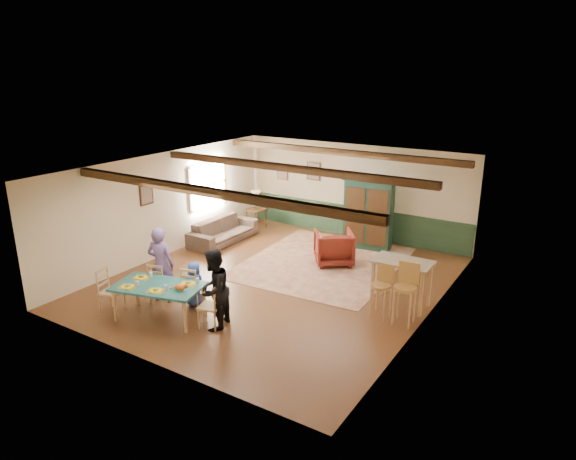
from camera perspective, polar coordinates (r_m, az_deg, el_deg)
The scene contains 35 objects.
floor at distance 12.01m, azimuth -1.20°, elevation -5.72°, with size 8.00×8.00×0.00m, color #4B2915.
wall_back at distance 14.92m, azimuth 7.25°, elevation 4.32°, with size 7.00×0.02×2.70m, color beige.
wall_left at distance 13.70m, azimuth -13.58°, elevation 2.75°, with size 0.02×8.00×2.70m, color beige.
wall_right at distance 10.14m, azimuth 15.55°, elevation -2.71°, with size 0.02×8.00×2.70m, color beige.
ceiling at distance 11.21m, azimuth -1.28°, elevation 7.05°, with size 7.00×8.00×0.02m, color white.
wainscot_back at distance 15.13m, azimuth 7.08°, elevation 0.99°, with size 6.95×0.03×0.90m, color #203B25.
ceiling_beam_front at distance 9.43m, azimuth -9.00°, elevation 4.22°, with size 6.95×0.16×0.16m, color black.
ceiling_beam_mid at distance 11.55m, azimuth -0.18°, elevation 6.92°, with size 6.95×0.16×0.16m, color black.
ceiling_beam_back at distance 13.79m, azimuth 5.66°, elevation 8.61°, with size 6.95×0.16×0.16m, color black.
window_left at distance 14.83m, azimuth -8.90°, elevation 4.96°, with size 0.06×1.60×1.30m, color white, non-canonical shape.
picture_left_wall at distance 13.19m, azimuth -15.46°, elevation 3.82°, with size 0.04×0.42×0.52m, color tan, non-canonical shape.
picture_back_a at distance 15.37m, azimuth 2.85°, elevation 6.56°, with size 0.45×0.04×0.55m, color tan, non-canonical shape.
picture_back_b at distance 15.96m, azimuth -0.62°, elevation 6.45°, with size 0.38×0.04×0.48m, color tan, non-canonical shape.
dining_table at distance 10.49m, azimuth -14.08°, elevation -7.79°, with size 1.71×0.95×0.71m, color #1C5855, non-canonical shape.
dining_chair_far_left at distance 11.16m, azimuth -14.00°, elevation -5.64°, with size 0.40×0.42×0.90m, color tan, non-canonical shape.
dining_chair_far_right at distance 10.81m, azimuth -10.52°, elevation -6.19°, with size 0.40×0.42×0.90m, color tan, non-canonical shape.
dining_chair_end_left at distance 11.02m, azimuth -19.02°, elevation -6.41°, with size 0.40×0.42×0.90m, color tan, non-canonical shape.
dining_chair_end_right at distance 9.95m, azimuth -8.66°, elevation -8.26°, with size 0.40×0.42×0.90m, color tan, non-canonical shape.
person_man at distance 11.08m, azimuth -13.94°, elevation -3.74°, with size 0.60×0.39×1.64m, color slate.
person_woman at distance 9.77m, azimuth -8.25°, elevation -6.59°, with size 0.76×0.59×1.57m, color black.
person_child at distance 10.86m, azimuth -10.34°, elevation -5.91°, with size 0.47×0.30×0.96m, color #2A49A9.
cat at distance 9.98m, azimuth -11.96°, elevation -6.18°, with size 0.34×0.13×0.17m, color orange, non-canonical shape.
place_setting_near_left at distance 10.41m, azimuth -17.40°, elevation -5.79°, with size 0.38×0.29×0.11m, color yellow, non-canonical shape.
place_setting_near_center at distance 10.09m, azimuth -14.48°, elevation -6.30°, with size 0.38×0.29×0.11m, color yellow, non-canonical shape.
place_setting_far_left at distance 10.77m, azimuth -15.99°, elevation -4.86°, with size 0.38×0.29×0.11m, color yellow, non-canonical shape.
place_setting_far_right at distance 10.26m, azimuth -11.05°, elevation -5.63°, with size 0.38×0.29×0.11m, color yellow, non-canonical shape.
area_rug at distance 13.12m, azimuth 3.89°, elevation -3.62°, with size 3.62×4.30×0.01m, color beige.
armoire at distance 14.05m, azimuth 8.94°, elevation 1.89°, with size 1.40×0.56×1.98m, color #132F24.
armchair at distance 12.95m, azimuth 5.12°, elevation -1.95°, with size 0.92×0.94×0.86m, color #4B120F.
sofa at distance 14.68m, azimuth -7.19°, elevation -0.05°, with size 2.25×0.88×0.66m, color #413228.
end_table at distance 15.83m, azimuth -3.54°, elevation 1.30°, with size 0.50×0.50×0.61m, color black, non-canonical shape.
table_lamp at distance 15.67m, azimuth -3.58°, elevation 3.35°, with size 0.31×0.31×0.56m, color beige, non-canonical shape.
counter_table at distance 10.92m, azimuth 12.45°, elevation -5.78°, with size 1.19×0.70×0.99m, color #C0B095, non-canonical shape.
bar_stool_left at distance 10.33m, azimuth 10.29°, elevation -6.79°, with size 0.38×0.42×1.08m, color #B58846, non-canonical shape.
bar_stool_right at distance 10.14m, azimuth 12.84°, elevation -7.05°, with size 0.43×0.47×1.21m, color #B58846, non-canonical shape.
Camera 1 is at (6.06, -9.19, 4.79)m, focal length 32.00 mm.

